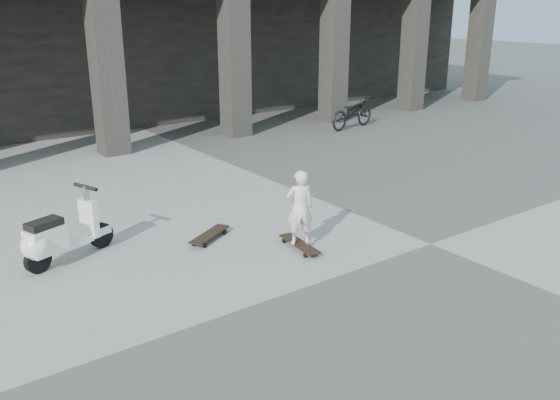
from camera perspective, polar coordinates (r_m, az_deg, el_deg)
ground at (r=9.51m, az=14.30°, el=-4.13°), size 90.00×90.00×0.00m
colonnade at (r=20.46m, az=-17.12°, el=16.24°), size 28.00×8.82×6.00m
longboard at (r=9.02m, az=1.88°, el=-4.30°), size 0.32×0.93×0.09m
skateboard_spare at (r=9.41m, az=-6.79°, el=-3.37°), size 0.89×0.63×0.11m
child at (r=8.81m, az=1.92°, el=-0.74°), size 0.49×0.41×1.15m
scooter at (r=8.93m, az=-20.92°, el=-3.48°), size 1.44×0.75×1.04m
bicycle at (r=17.79m, az=6.95°, el=8.35°), size 1.86×0.90×0.94m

